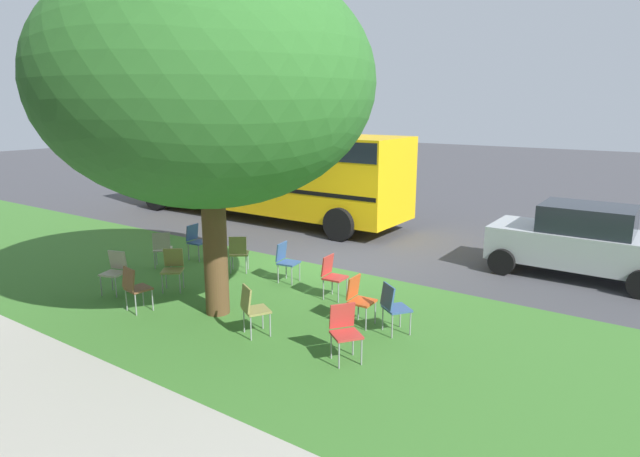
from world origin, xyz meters
TOP-DOWN VIEW (x-y plane):
  - ground at (0.00, 0.00)m, footprint 80.00×80.00m
  - grass_verge at (0.00, 3.20)m, footprint 48.00×6.00m
  - sidewalk_strip at (0.00, 7.60)m, footprint 48.00×2.80m
  - street_tree at (0.03, 3.81)m, footprint 5.74×5.74m
  - chair_0 at (-1.18, 4.20)m, footprint 0.56×0.57m
  - chair_1 at (0.11, 1.66)m, footprint 0.48×0.48m
  - chair_2 at (1.72, 3.42)m, footprint 0.58×0.58m
  - chair_3 at (1.34, 4.65)m, footprint 0.48×0.48m
  - chair_4 at (-1.29, 1.94)m, footprint 0.45×0.45m
  - chair_5 at (-2.93, 4.07)m, footprint 0.58×0.58m
  - chair_6 at (-2.41, 2.78)m, footprint 0.44×0.44m
  - chair_7 at (3.17, 2.51)m, footprint 0.59×0.59m
  - chair_8 at (3.07, 1.54)m, footprint 0.46×0.46m
  - chair_9 at (1.41, 1.77)m, footprint 0.58×0.58m
  - chair_10 at (2.55, 4.23)m, footprint 0.52×0.53m
  - chair_11 at (-3.08, 2.78)m, footprint 0.58×0.58m
  - parked_car at (-5.08, -2.43)m, footprint 3.70×1.92m
  - school_bus at (5.11, -3.33)m, footprint 10.40×2.80m

SIDE VIEW (x-z plane):
  - ground at x=0.00m, z-range 0.00..0.00m
  - grass_verge at x=0.00m, z-range 0.00..0.01m
  - sidewalk_strip at x=0.00m, z-range 0.00..0.01m
  - chair_0 at x=-1.18m, z-range 0.08..0.96m
  - chair_1 at x=0.11m, z-range 0.08..0.96m
  - chair_2 at x=1.72m, z-range 0.08..0.96m
  - chair_3 at x=1.34m, z-range 0.08..0.96m
  - chair_4 at x=-1.29m, z-range 0.08..0.96m
  - chair_5 at x=-2.93m, z-range 0.08..0.96m
  - chair_6 at x=-2.41m, z-range 0.08..0.96m
  - chair_7 at x=3.17m, z-range 0.08..0.96m
  - chair_8 at x=3.07m, z-range 0.08..0.96m
  - chair_9 at x=1.41m, z-range 0.08..0.96m
  - chair_10 at x=2.55m, z-range 0.08..0.96m
  - chair_11 at x=-3.08m, z-range 0.08..0.96m
  - parked_car at x=-5.08m, z-range 0.01..1.66m
  - school_bus at x=5.11m, z-range 0.32..3.20m
  - street_tree at x=0.03m, z-range 1.02..7.31m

